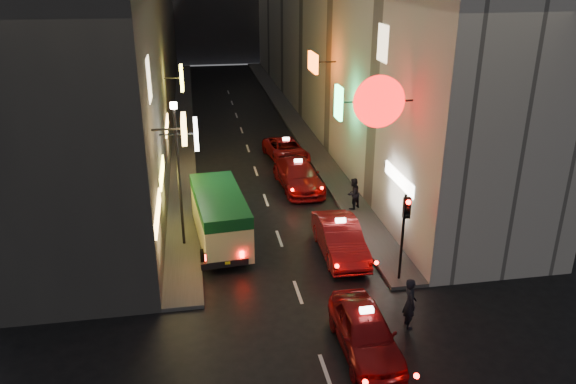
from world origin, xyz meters
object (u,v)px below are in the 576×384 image
pedestrian_crossing (410,300)px  lamp_post (178,166)px  minibus (220,212)px  taxi_near (365,329)px  traffic_light (405,220)px

pedestrian_crossing → lamp_post: (-7.50, 7.20, 2.69)m
minibus → lamp_post: bearing=179.4°
taxi_near → traffic_light: (2.55, 3.69, 1.85)m
minibus → traffic_light: (6.60, -4.51, 1.19)m
taxi_near → lamp_post: size_ratio=0.84×
pedestrian_crossing → traffic_light: (0.70, 2.67, 1.66)m
minibus → taxi_near: size_ratio=1.08×
pedestrian_crossing → traffic_light: size_ratio=0.59×
pedestrian_crossing → traffic_light: 3.22m
lamp_post → minibus: bearing=-0.6°
traffic_light → taxi_near: bearing=-124.7°
traffic_light → minibus: bearing=145.6°
lamp_post → pedestrian_crossing: bearing=-43.8°
traffic_light → pedestrian_crossing: bearing=-104.7°
minibus → pedestrian_crossing: 9.31m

